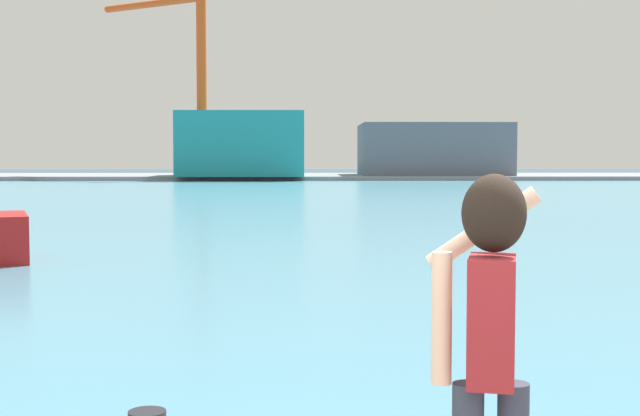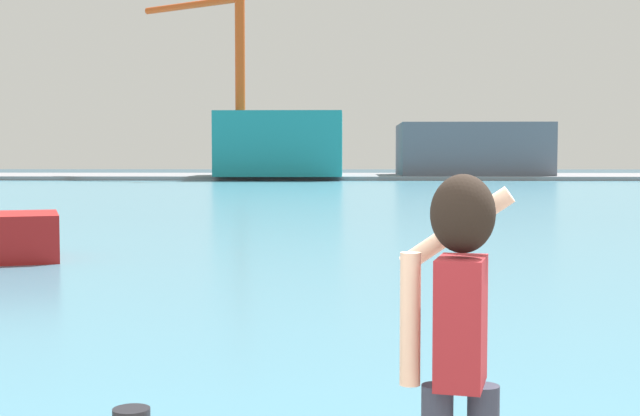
% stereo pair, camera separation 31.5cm
% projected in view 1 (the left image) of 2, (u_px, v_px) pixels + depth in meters
% --- Properties ---
extents(ground_plane, '(220.00, 220.00, 0.00)m').
position_uv_depth(ground_plane, '(312.00, 195.00, 52.97)').
color(ground_plane, '#334751').
extents(harbor_water, '(140.00, 100.00, 0.02)m').
position_uv_depth(harbor_water, '(312.00, 194.00, 54.96)').
color(harbor_water, teal).
rests_on(harbor_water, ground_plane).
extents(far_shore_dock, '(140.00, 20.00, 0.42)m').
position_uv_depth(far_shore_dock, '(309.00, 176.00, 94.88)').
color(far_shore_dock, gray).
rests_on(far_shore_dock, ground_plane).
extents(person_photographer, '(0.53, 0.57, 1.74)m').
position_uv_depth(person_photographer, '(489.00, 328.00, 3.79)').
color(person_photographer, '#2D3342').
rests_on(person_photographer, quay_promenade).
extents(warehouse_left, '(12.51, 11.62, 6.40)m').
position_uv_depth(warehouse_left, '(243.00, 144.00, 88.63)').
color(warehouse_left, teal).
rests_on(warehouse_left, far_shore_dock).
extents(warehouse_right, '(15.41, 12.06, 5.44)m').
position_uv_depth(warehouse_right, '(432.00, 150.00, 93.20)').
color(warehouse_right, slate).
rests_on(warehouse_right, far_shore_dock).
extents(port_crane, '(11.63, 7.87, 18.53)m').
position_uv_depth(port_crane, '(189.00, 63.00, 87.42)').
color(port_crane, '#D84C19').
rests_on(port_crane, far_shore_dock).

